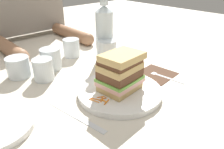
# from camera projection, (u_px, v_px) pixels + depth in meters

# --- Properties ---
(ground_plane) EXTENTS (3.00, 3.00, 0.00)m
(ground_plane) POSITION_uv_depth(u_px,v_px,m) (121.00, 95.00, 0.65)
(ground_plane) COLOR beige
(main_plate) EXTENTS (0.26, 0.26, 0.02)m
(main_plate) POSITION_uv_depth(u_px,v_px,m) (119.00, 92.00, 0.65)
(main_plate) COLOR white
(main_plate) RESTS_ON ground_plane
(sandwich) EXTENTS (0.13, 0.11, 0.12)m
(sandwich) POSITION_uv_depth(u_px,v_px,m) (119.00, 73.00, 0.62)
(sandwich) COLOR tan
(sandwich) RESTS_ON main_plate
(carrot_shred_0) EXTENTS (0.03, 0.01, 0.00)m
(carrot_shred_0) POSITION_uv_depth(u_px,v_px,m) (107.00, 102.00, 0.58)
(carrot_shred_0) COLOR orange
(carrot_shred_0) RESTS_ON main_plate
(carrot_shred_1) EXTENTS (0.01, 0.02, 0.00)m
(carrot_shred_1) POSITION_uv_depth(u_px,v_px,m) (104.00, 101.00, 0.59)
(carrot_shred_1) COLOR orange
(carrot_shred_1) RESTS_ON main_plate
(carrot_shred_2) EXTENTS (0.03, 0.01, 0.00)m
(carrot_shred_2) POSITION_uv_depth(u_px,v_px,m) (103.00, 99.00, 0.60)
(carrot_shred_2) COLOR orange
(carrot_shred_2) RESTS_ON main_plate
(carrot_shred_3) EXTENTS (0.01, 0.03, 0.00)m
(carrot_shred_3) POSITION_uv_depth(u_px,v_px,m) (94.00, 101.00, 0.59)
(carrot_shred_3) COLOR orange
(carrot_shred_3) RESTS_ON main_plate
(carrot_shred_4) EXTENTS (0.01, 0.02, 0.00)m
(carrot_shred_4) POSITION_uv_depth(u_px,v_px,m) (95.00, 99.00, 0.60)
(carrot_shred_4) COLOR orange
(carrot_shred_4) RESTS_ON main_plate
(carrot_shred_5) EXTENTS (0.02, 0.01, 0.00)m
(carrot_shred_5) POSITION_uv_depth(u_px,v_px,m) (101.00, 97.00, 0.61)
(carrot_shred_5) COLOR orange
(carrot_shred_5) RESTS_ON main_plate
(carrot_shred_6) EXTENTS (0.02, 0.02, 0.00)m
(carrot_shred_6) POSITION_uv_depth(u_px,v_px,m) (101.00, 99.00, 0.60)
(carrot_shred_6) COLOR orange
(carrot_shred_6) RESTS_ON main_plate
(carrot_shred_7) EXTENTS (0.02, 0.01, 0.00)m
(carrot_shred_7) POSITION_uv_depth(u_px,v_px,m) (140.00, 79.00, 0.70)
(carrot_shred_7) COLOR orange
(carrot_shred_7) RESTS_ON main_plate
(carrot_shred_8) EXTENTS (0.02, 0.02, 0.00)m
(carrot_shred_8) POSITION_uv_depth(u_px,v_px,m) (141.00, 78.00, 0.71)
(carrot_shred_8) COLOR orange
(carrot_shred_8) RESTS_ON main_plate
(carrot_shred_9) EXTENTS (0.01, 0.03, 0.00)m
(carrot_shred_9) POSITION_uv_depth(u_px,v_px,m) (135.00, 76.00, 0.72)
(carrot_shred_9) COLOR orange
(carrot_shred_9) RESTS_ON main_plate
(carrot_shred_10) EXTENTS (0.02, 0.02, 0.00)m
(carrot_shred_10) POSITION_uv_depth(u_px,v_px,m) (133.00, 80.00, 0.70)
(carrot_shred_10) COLOR orange
(carrot_shred_10) RESTS_ON main_plate
(carrot_shred_11) EXTENTS (0.02, 0.01, 0.00)m
(carrot_shred_11) POSITION_uv_depth(u_px,v_px,m) (132.00, 77.00, 0.72)
(carrot_shred_11) COLOR orange
(carrot_shred_11) RESTS_ON main_plate
(carrot_shred_12) EXTENTS (0.02, 0.02, 0.00)m
(carrot_shred_12) POSITION_uv_depth(u_px,v_px,m) (140.00, 80.00, 0.69)
(carrot_shred_12) COLOR orange
(carrot_shred_12) RESTS_ON main_plate
(carrot_shred_13) EXTENTS (0.03, 0.02, 0.00)m
(carrot_shred_13) POSITION_uv_depth(u_px,v_px,m) (141.00, 79.00, 0.70)
(carrot_shred_13) COLOR orange
(carrot_shred_13) RESTS_ON main_plate
(carrot_shred_14) EXTENTS (0.02, 0.02, 0.00)m
(carrot_shred_14) POSITION_uv_depth(u_px,v_px,m) (131.00, 77.00, 0.72)
(carrot_shred_14) COLOR orange
(carrot_shred_14) RESTS_ON main_plate
(napkin_dark) EXTENTS (0.14, 0.13, 0.00)m
(napkin_dark) POSITION_uv_depth(u_px,v_px,m) (156.00, 74.00, 0.78)
(napkin_dark) COLOR #4C3323
(napkin_dark) RESTS_ON ground_plane
(fork) EXTENTS (0.03, 0.17, 0.00)m
(fork) POSITION_uv_depth(u_px,v_px,m) (161.00, 75.00, 0.76)
(fork) COLOR silver
(fork) RESTS_ON napkin_dark
(knife) EXTENTS (0.04, 0.20, 0.00)m
(knife) POSITION_uv_depth(u_px,v_px,m) (78.00, 117.00, 0.55)
(knife) COLOR silver
(knife) RESTS_ON ground_plane
(juice_glass) EXTENTS (0.08, 0.08, 0.10)m
(juice_glass) POSITION_uv_depth(u_px,v_px,m) (107.00, 54.00, 0.83)
(juice_glass) COLOR white
(juice_glass) RESTS_ON ground_plane
(water_bottle) EXTENTS (0.07, 0.07, 0.26)m
(water_bottle) POSITION_uv_depth(u_px,v_px,m) (104.00, 33.00, 0.84)
(water_bottle) COLOR silver
(water_bottle) RESTS_ON ground_plane
(empty_tumbler_0) EXTENTS (0.07, 0.07, 0.08)m
(empty_tumbler_0) POSITION_uv_depth(u_px,v_px,m) (71.00, 48.00, 0.92)
(empty_tumbler_0) COLOR silver
(empty_tumbler_0) RESTS_ON ground_plane
(empty_tumbler_1) EXTENTS (0.08, 0.08, 0.08)m
(empty_tumbler_1) POSITION_uv_depth(u_px,v_px,m) (51.00, 59.00, 0.80)
(empty_tumbler_1) COLOR silver
(empty_tumbler_1) RESTS_ON ground_plane
(empty_tumbler_2) EXTENTS (0.07, 0.07, 0.08)m
(empty_tumbler_2) POSITION_uv_depth(u_px,v_px,m) (43.00, 70.00, 0.72)
(empty_tumbler_2) COLOR silver
(empty_tumbler_2) RESTS_ON ground_plane
(empty_tumbler_3) EXTENTS (0.08, 0.08, 0.07)m
(empty_tumbler_3) POSITION_uv_depth(u_px,v_px,m) (18.00, 67.00, 0.75)
(empty_tumbler_3) COLOR silver
(empty_tumbler_3) RESTS_ON ground_plane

